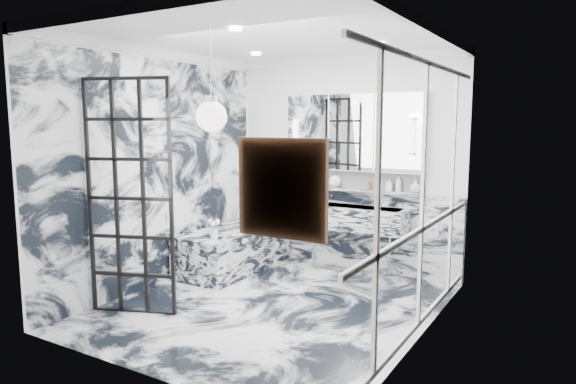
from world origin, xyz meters
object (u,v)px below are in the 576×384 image
Objects in this scene: crittall_door at (130,199)px; trough_sink at (346,217)px; mirror_cabinet at (353,132)px; bathtub at (234,249)px.

crittall_door is 1.48× the size of trough_sink.
bathtub is (-1.32, -0.83, -1.54)m from mirror_cabinet.
crittall_door is 2.98m from mirror_cabinet.
mirror_cabinet is 2.20m from bathtub.
trough_sink is at bearing 41.54° from crittall_door.
crittall_door reaches higher than trough_sink.
crittall_door reaches higher than mirror_cabinet.
mirror_cabinet is (1.28, 2.62, 0.63)m from crittall_door.
mirror_cabinet is 1.15× the size of bathtub.
mirror_cabinet is at bearing 32.06° from bathtub.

